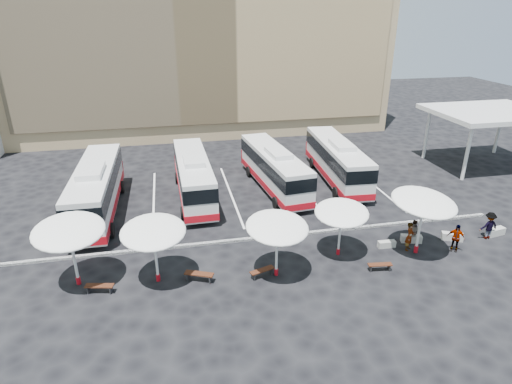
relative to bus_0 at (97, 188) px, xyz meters
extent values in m
plane|color=black|center=(9.77, -6.66, -1.92)|extent=(120.00, 120.00, 0.00)
cube|color=#A2865E|center=(9.77, 25.34, 10.58)|extent=(42.00, 18.00, 25.00)
cube|color=tan|center=(9.77, 16.24, 10.08)|extent=(40.00, 0.30, 20.00)
cube|color=silver|center=(33.77, 3.34, 3.08)|extent=(10.00, 8.00, 0.40)
cylinder|color=silver|center=(29.77, 0.34, 0.48)|extent=(0.30, 0.30, 4.80)
cylinder|color=silver|center=(29.77, 6.34, 0.48)|extent=(0.30, 0.30, 4.80)
cylinder|color=silver|center=(37.77, 6.34, 0.48)|extent=(0.30, 0.30, 4.80)
cube|color=black|center=(9.77, -6.16, -1.84)|extent=(34.00, 0.25, 0.15)
cube|color=white|center=(-2.23, 1.34, -1.91)|extent=(0.15, 12.00, 0.01)
cube|color=white|center=(3.77, 1.34, -1.91)|extent=(0.15, 12.00, 0.01)
cube|color=white|center=(9.77, 1.34, -1.91)|extent=(0.15, 12.00, 0.01)
cube|color=white|center=(15.77, 1.34, -1.91)|extent=(0.15, 12.00, 0.01)
cube|color=white|center=(21.77, 1.34, -1.91)|extent=(0.15, 12.00, 0.01)
cube|color=silver|center=(0.00, -0.01, -0.02)|extent=(2.58, 11.74, 2.93)
cube|color=black|center=(0.00, -0.01, 0.57)|extent=(2.63, 11.80, 1.07)
cube|color=#AB0C17|center=(0.00, -0.01, -1.09)|extent=(2.63, 11.80, 0.54)
cube|color=#AB0C17|center=(0.07, 5.84, -0.75)|extent=(2.50, 0.22, 1.37)
cube|color=silver|center=(-0.01, -0.99, 1.64)|extent=(1.60, 2.95, 0.39)
cylinder|color=black|center=(-1.18, 3.42, -1.43)|extent=(0.35, 0.98, 0.98)
cylinder|color=black|center=(1.26, 3.39, -1.43)|extent=(0.35, 0.98, 0.98)
cylinder|color=black|center=(-1.27, -3.90, -1.43)|extent=(0.35, 0.98, 0.98)
cylinder|color=black|center=(1.18, -3.93, -1.43)|extent=(0.35, 0.98, 0.98)
cube|color=silver|center=(6.91, 1.41, -0.14)|extent=(2.51, 11.00, 2.74)
cube|color=black|center=(6.91, 1.41, 0.41)|extent=(2.56, 11.05, 1.00)
cube|color=#AB0C17|center=(6.91, 1.41, -1.14)|extent=(2.56, 11.05, 0.50)
cube|color=#AB0C17|center=(6.80, 6.89, -0.82)|extent=(2.34, 0.23, 1.28)
cube|color=silver|center=(6.93, 0.50, 1.41)|extent=(1.52, 2.77, 0.37)
cylinder|color=black|center=(5.71, 4.58, -1.46)|extent=(0.34, 0.92, 0.91)
cylinder|color=black|center=(7.99, 4.63, -1.46)|extent=(0.34, 0.92, 0.91)
cylinder|color=black|center=(5.85, -2.26, -1.46)|extent=(0.34, 0.92, 0.91)
cylinder|color=black|center=(8.13, -2.21, -1.46)|extent=(0.34, 0.92, 0.91)
cube|color=silver|center=(13.39, 1.78, -0.14)|extent=(3.40, 11.15, 2.74)
cube|color=black|center=(13.39, 1.78, 0.41)|extent=(3.46, 11.21, 1.01)
cube|color=#AB0C17|center=(13.39, 1.78, -1.14)|extent=(3.46, 11.21, 0.50)
cube|color=#AB0C17|center=(12.83, 7.24, -0.82)|extent=(2.35, 0.42, 1.28)
cube|color=silver|center=(13.49, 0.87, 1.42)|extent=(1.74, 2.88, 0.37)
cylinder|color=black|center=(11.93, 4.85, -1.46)|extent=(0.41, 0.94, 0.91)
cylinder|color=black|center=(14.20, 5.08, -1.46)|extent=(0.41, 0.94, 0.91)
cylinder|color=black|center=(12.63, -1.98, -1.46)|extent=(0.41, 0.94, 0.91)
cylinder|color=black|center=(14.90, -1.74, -1.46)|extent=(0.41, 0.94, 0.91)
cube|color=silver|center=(19.04, 2.49, -0.09)|extent=(3.06, 11.41, 2.82)
cube|color=black|center=(19.04, 2.49, 0.48)|extent=(3.12, 11.47, 1.03)
cube|color=#AB0C17|center=(19.04, 2.49, -1.12)|extent=(3.12, 11.47, 0.52)
cube|color=#AB0C17|center=(19.40, 8.12, -0.79)|extent=(2.41, 0.34, 1.32)
cube|color=silver|center=(18.98, 1.55, 1.51)|extent=(1.68, 2.91, 0.38)
cylinder|color=black|center=(18.08, 5.85, -1.45)|extent=(0.39, 0.96, 0.94)
cylinder|color=black|center=(20.42, 5.70, -1.45)|extent=(0.39, 0.96, 0.94)
cylinder|color=black|center=(17.63, -1.19, -1.45)|extent=(0.39, 0.96, 0.94)
cylinder|color=black|center=(19.97, -1.34, -1.45)|extent=(0.39, 0.96, 0.94)
cylinder|color=silver|center=(-0.05, -8.91, -0.33)|extent=(0.18, 0.18, 3.18)
cylinder|color=#AB0C17|center=(-0.05, -8.91, -1.71)|extent=(0.28, 0.28, 0.42)
ellipsoid|color=white|center=(-0.05, -8.91, 1.31)|extent=(4.28, 4.32, 1.09)
cylinder|color=silver|center=(4.13, -9.48, -0.43)|extent=(0.14, 0.14, 2.98)
cylinder|color=#AB0C17|center=(4.13, -9.48, -1.72)|extent=(0.23, 0.23, 0.40)
ellipsoid|color=white|center=(4.13, -9.48, 1.11)|extent=(3.51, 3.55, 1.02)
cylinder|color=silver|center=(10.53, -10.26, -0.44)|extent=(0.16, 0.16, 2.96)
cylinder|color=#AB0C17|center=(10.53, -10.26, -1.72)|extent=(0.25, 0.25, 0.39)
ellipsoid|color=white|center=(10.53, -10.26, 1.09)|extent=(3.86, 3.89, 1.01)
cylinder|color=silver|center=(14.71, -8.92, -0.54)|extent=(0.17, 0.17, 2.75)
cylinder|color=#AB0C17|center=(14.71, -8.92, -1.74)|extent=(0.26, 0.26, 0.37)
ellipsoid|color=white|center=(14.71, -8.92, 0.88)|extent=(4.06, 4.08, 0.94)
cylinder|color=silver|center=(19.41, -9.68, -0.27)|extent=(0.20, 0.20, 3.29)
cylinder|color=#AB0C17|center=(19.41, -9.68, -1.70)|extent=(0.32, 0.32, 0.44)
ellipsoid|color=white|center=(19.41, -9.68, 1.43)|extent=(4.95, 4.98, 1.13)
cube|color=black|center=(1.16, -9.93, -1.50)|extent=(1.51, 0.69, 0.06)
cube|color=black|center=(0.59, -9.81, -1.72)|extent=(0.14, 0.37, 0.39)
cube|color=black|center=(1.73, -10.06, -1.72)|extent=(0.14, 0.37, 0.39)
cube|color=black|center=(6.31, -9.96, -1.47)|extent=(1.62, 1.02, 0.06)
cube|color=black|center=(5.73, -9.71, -1.71)|extent=(0.22, 0.39, 0.42)
cube|color=black|center=(6.90, -10.21, -1.71)|extent=(0.22, 0.39, 0.42)
cube|color=black|center=(9.74, -10.25, -1.51)|extent=(1.47, 0.82, 0.06)
cube|color=black|center=(9.20, -10.44, -1.73)|extent=(0.17, 0.36, 0.38)
cube|color=black|center=(10.27, -10.07, -1.73)|extent=(0.17, 0.36, 0.38)
cube|color=black|center=(16.35, -11.03, -1.53)|extent=(1.39, 0.53, 0.05)
cube|color=black|center=(15.81, -10.96, -1.74)|extent=(0.10, 0.35, 0.36)
cube|color=black|center=(16.89, -11.10, -1.74)|extent=(0.10, 0.35, 0.36)
cube|color=#979791|center=(17.97, -8.75, -1.72)|extent=(1.10, 0.40, 0.41)
cube|color=#979791|center=(19.77, -8.50, -1.68)|extent=(1.34, 0.77, 0.48)
cube|color=#979791|center=(22.48, -8.77, -1.68)|extent=(1.34, 0.93, 0.48)
cube|color=#979791|center=(25.61, -8.80, -1.67)|extent=(1.37, 0.65, 0.49)
imported|color=black|center=(19.11, -9.29, -1.01)|extent=(0.78, 0.77, 1.81)
imported|color=black|center=(19.87, -8.47, -1.16)|extent=(0.94, 0.93, 1.53)
imported|color=black|center=(21.77, -9.96, -1.04)|extent=(1.08, 0.99, 1.77)
imported|color=black|center=(24.78, -9.05, -1.01)|extent=(1.19, 0.70, 1.82)
camera|label=1|loc=(5.35, -29.56, 11.72)|focal=30.00mm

